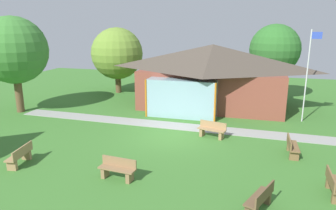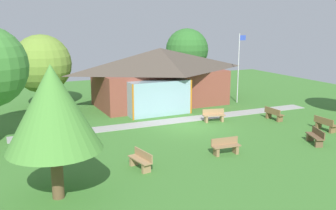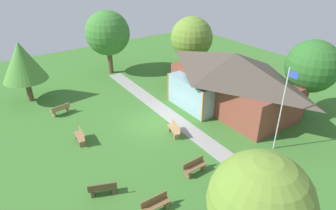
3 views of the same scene
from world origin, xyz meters
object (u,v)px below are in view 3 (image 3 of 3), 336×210
(bench_mid_right, at_px, (195,167))
(bench_rear_near_path, at_px, (174,130))
(tree_far_east, at_px, (260,203))
(tree_lawn_corner, at_px, (22,62))
(bench_lawn_far_right, at_px, (156,205))
(tree_behind_pavilion_left, at_px, (192,38))
(flagpole, at_px, (282,107))
(bench_front_center, at_px, (80,137))
(tree_behind_pavilion_right, at_px, (312,67))
(pavilion, at_px, (231,79))
(bench_front_right, at_px, (103,189))
(tree_west_hedge, at_px, (108,33))
(bench_front_left, at_px, (60,110))

(bench_mid_right, bearing_deg, bench_rear_near_path, -110.89)
(tree_far_east, bearing_deg, tree_lawn_corner, -170.76)
(bench_lawn_far_right, relative_size, tree_lawn_corner, 0.29)
(bench_lawn_far_right, xyz_separation_m, tree_behind_pavilion_left, (-14.60, 13.96, 3.01))
(flagpole, xyz_separation_m, tree_lawn_corner, (-16.51, -11.40, 0.43))
(bench_front_center, distance_m, tree_behind_pavilion_right, 17.30)
(pavilion, xyz_separation_m, tree_behind_pavilion_right, (4.39, 3.69, 1.61))
(bench_mid_right, xyz_separation_m, bench_front_right, (-1.42, -5.07, 0.00))
(pavilion, distance_m, tree_west_hedge, 13.49)
(bench_rear_near_path, relative_size, tree_far_east, 0.27)
(bench_front_right, xyz_separation_m, tree_behind_pavilion_right, (0.85, 16.50, 3.56))
(tree_lawn_corner, relative_size, tree_west_hedge, 0.80)
(tree_behind_pavilion_left, distance_m, tree_far_east, 23.18)
(flagpole, xyz_separation_m, bench_rear_near_path, (-5.06, -4.37, -2.70))
(pavilion, xyz_separation_m, bench_mid_right, (4.96, -7.74, -1.95))
(bench_lawn_far_right, bearing_deg, tree_west_hedge, -107.97)
(bench_front_center, distance_m, tree_behind_pavilion_left, 16.59)
(tree_far_east, bearing_deg, pavilion, 137.48)
(flagpole, height_order, bench_front_center, flagpole)
(bench_mid_right, distance_m, bench_rear_near_path, 4.15)
(bench_mid_right, bearing_deg, bench_front_right, -16.78)
(tree_behind_pavilion_left, relative_size, tree_far_east, 0.98)
(pavilion, xyz_separation_m, tree_far_east, (10.81, -9.92, 1.53))
(bench_rear_near_path, bearing_deg, bench_front_center, 77.35)
(tree_behind_pavilion_left, bearing_deg, bench_front_center, -65.77)
(bench_front_center, bearing_deg, bench_mid_right, -142.18)
(tree_behind_pavilion_left, height_order, tree_behind_pavilion_right, tree_behind_pavilion_right)
(bench_rear_near_path, bearing_deg, bench_mid_right, 174.53)
(bench_lawn_far_right, relative_size, tree_behind_pavilion_right, 0.25)
(tree_behind_pavilion_left, bearing_deg, bench_mid_right, -38.05)
(bench_front_center, bearing_deg, bench_lawn_far_right, -167.90)
(tree_lawn_corner, relative_size, tree_far_east, 0.90)
(bench_rear_near_path, height_order, tree_far_east, tree_far_east)
(bench_front_right, bearing_deg, bench_front_left, 107.71)
(bench_front_left, height_order, tree_west_hedge, tree_west_hedge)
(bench_front_right, distance_m, bench_rear_near_path, 6.93)
(bench_front_left, xyz_separation_m, tree_behind_pavilion_right, (10.84, 15.70, 3.56))
(bench_rear_near_path, xyz_separation_m, tree_lawn_corner, (-11.45, -7.03, 3.12))
(pavilion, xyz_separation_m, bench_lawn_far_right, (6.06, -11.13, -1.95))
(bench_mid_right, bearing_deg, flagpole, 167.55)
(tree_behind_pavilion_right, xyz_separation_m, tree_west_hedge, (-16.84, -8.54, 0.24))
(bench_front_right, xyz_separation_m, tree_lawn_corner, (-13.93, -0.56, 3.12))
(bench_front_left, bearing_deg, bench_rear_near_path, -62.09)
(tree_lawn_corner, bearing_deg, tree_behind_pavilion_left, 83.48)
(bench_front_left, bearing_deg, tree_lawn_corner, 99.89)
(pavilion, bearing_deg, tree_behind_pavilion_right, 40.05)
(tree_behind_pavilion_right, bearing_deg, flagpole, -73.09)
(bench_rear_near_path, height_order, bench_front_center, same)
(bench_front_left, bearing_deg, bench_mid_right, -78.65)
(tree_lawn_corner, bearing_deg, flagpole, 34.63)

